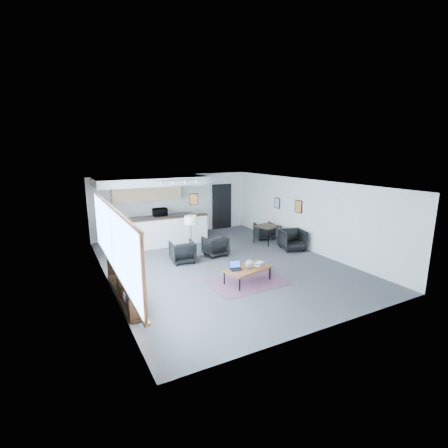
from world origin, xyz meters
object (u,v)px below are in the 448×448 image
floor_lamp (191,222)px  dining_table (267,227)px  armchair_right (215,245)px  dining_chair_far (264,231)px  book_stack (259,264)px  armchair_left (182,251)px  dining_chair_near (292,241)px  coffee_table (248,269)px  microwave (160,211)px  ceramic_pot (250,264)px  laptop (235,267)px

floor_lamp → dining_table: (3.36, 0.29, -0.63)m
armchair_right → dining_chair_far: size_ratio=1.20×
book_stack → dining_table: dining_table is taller
armchair_right → armchair_left: bearing=2.0°
floor_lamp → dining_table: bearing=4.9°
book_stack → dining_chair_near: dining_chair_near is taller
coffee_table → book_stack: bearing=-9.0°
book_stack → microwave: microwave is taller
coffee_table → armchair_right: 2.58m
ceramic_pot → armchair_right: 2.64m
armchair_left → microwave: (0.32, 3.40, 0.74)m
floor_lamp → armchair_right: bearing=-10.1°
book_stack → armchair_right: (-0.12, 2.53, -0.09)m
armchair_left → armchair_right: (1.26, 0.12, -0.01)m
book_stack → ceramic_pot: bearing=-166.4°
laptop → armchair_right: armchair_right is taller
laptop → armchair_right: bearing=85.1°
laptop → armchair_left: bearing=114.3°
ceramic_pot → armchair_left: armchair_left is taller
dining_table → dining_chair_far: 0.74m
ceramic_pot → dining_chair_near: 3.57m
ceramic_pot → laptop: bearing=159.8°
ceramic_pot → armchair_right: (0.25, 2.62, -0.17)m
book_stack → dining_chair_far: size_ratio=0.57×
dining_table → microwave: size_ratio=1.80×
armchair_left → dining_chair_far: (4.06, 1.16, -0.07)m
microwave → armchair_left: bearing=-95.4°
book_stack → microwave: 5.94m
ceramic_pot → dining_chair_near: bearing=31.3°
dining_table → ceramic_pot: bearing=-132.2°
armchair_right → dining_chair_far: (2.80, 1.04, -0.06)m
laptop → armchair_left: armchair_left is taller
coffee_table → dining_table: size_ratio=1.40×
ceramic_pot → dining_chair_near: (3.05, 1.85, -0.19)m
microwave → ceramic_pot: bearing=-83.3°
book_stack → dining_chair_far: dining_chair_far is taller
laptop → floor_lamp: bearing=103.9°
book_stack → dining_table: bearing=51.1°
dining_chair_near → dining_chair_far: 1.81m
coffee_table → floor_lamp: size_ratio=0.97×
ceramic_pot → dining_chair_far: size_ratio=0.39×
dining_chair_far → dining_chair_near: bearing=103.3°
ceramic_pot → dining_table: bearing=47.8°
laptop → ceramic_pot: ceramic_pot is taller
coffee_table → ceramic_pot: bearing=-76.6°
dining_chair_far → microwave: 4.43m
dining_chair_near → dining_chair_far: size_ratio=1.14×
book_stack → armchair_left: armchair_left is taller
ceramic_pot → coffee_table: bearing=117.0°
dining_table → dining_chair_near: bearing=-76.9°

